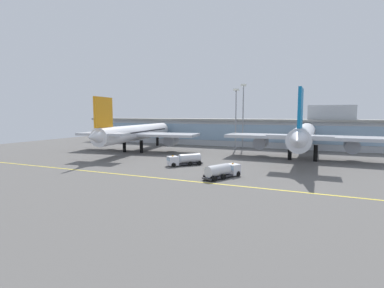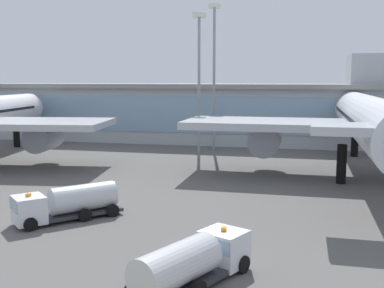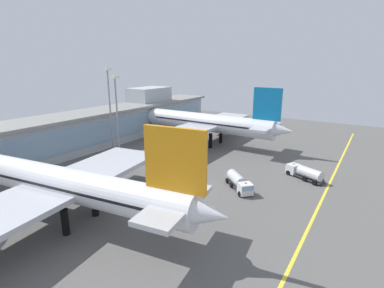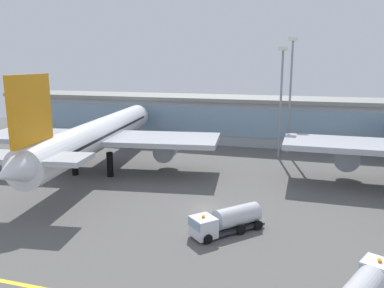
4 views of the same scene
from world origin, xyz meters
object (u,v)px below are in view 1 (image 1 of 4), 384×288
object	(u,v)px
airliner_near_left	(137,133)
airliner_near_right	(304,135)
fuel_tanker_truck	(184,160)
baggage_tug_near	(223,170)
apron_light_mast_centre	(243,107)
apron_light_mast_west	(236,110)

from	to	relation	value
airliner_near_left	airliner_near_right	size ratio (longest dim) A/B	1.06
airliner_near_left	fuel_tanker_truck	distance (m)	33.55
baggage_tug_near	apron_light_mast_centre	distance (m)	55.12
apron_light_mast_centre	apron_light_mast_west	bearing A→B (deg)	-109.65
airliner_near_left	apron_light_mast_west	distance (m)	36.63
airliner_near_left	apron_light_mast_centre	size ratio (longest dim) A/B	2.36
fuel_tanker_truck	apron_light_mast_centre	xyz separation A→B (m)	(4.81, 42.72, 14.23)
airliner_near_right	apron_light_mast_west	world-z (taller)	apron_light_mast_west
airliner_near_right	apron_light_mast_west	bearing A→B (deg)	58.65
airliner_near_right	fuel_tanker_truck	xyz separation A→B (m)	(-27.28, -23.38, -5.39)
airliner_near_left	airliner_near_right	distance (m)	54.45
airliner_near_right	baggage_tug_near	bearing A→B (deg)	157.83
airliner_near_right	airliner_near_left	bearing A→B (deg)	94.72
airliner_near_left	airliner_near_right	world-z (taller)	airliner_near_right
apron_light_mast_west	baggage_tug_near	bearing A→B (deg)	-77.93
airliner_near_left	apron_light_mast_centre	distance (m)	40.60
airliner_near_left	fuel_tanker_truck	size ratio (longest dim) A/B	6.89
airliner_near_right	apron_light_mast_centre	xyz separation A→B (m)	(-22.47, 19.34, 8.84)
apron_light_mast_centre	airliner_near_left	bearing A→B (deg)	-143.61
airliner_near_right	apron_light_mast_west	distance (m)	29.33
fuel_tanker_truck	apron_light_mast_west	distance (m)	40.58
airliner_near_right	fuel_tanker_truck	world-z (taller)	airliner_near_right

